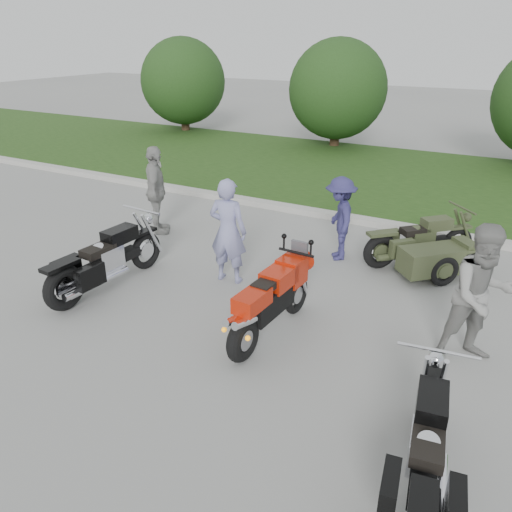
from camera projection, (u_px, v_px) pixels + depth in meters
The scene contains 13 objects.
ground at pixel (198, 346), 7.12m from camera, with size 80.00×80.00×0.00m, color gray.
curb at pixel (342, 217), 11.90m from camera, with size 60.00×0.30×0.15m, color #AEACA4.
grass_strip at pixel (388, 177), 15.23m from camera, with size 60.00×8.00×0.14m, color #375B1F.
tree_far_left at pixel (183, 81), 21.42m from camera, with size 3.60×3.60×4.00m.
tree_mid_left at pixel (338, 89), 18.35m from camera, with size 3.60×3.60×4.00m.
sportbike_red at pixel (270, 300), 7.14m from camera, with size 0.44×2.15×1.02m.
cruiser_left at pixel (103, 263), 8.50m from camera, with size 0.48×2.58×0.99m.
cruiser_right at pixel (425, 460), 4.62m from camera, with size 0.59×2.38×0.92m.
cruiser_sidecar at pixel (428, 252), 9.14m from camera, with size 1.99×2.08×0.90m.
person_stripe at pixel (228, 231), 8.66m from camera, with size 0.69×0.45×1.88m, color #8B8DBE.
person_grey at pixel (482, 295), 6.48m from camera, with size 0.95×0.74×1.95m, color gray.
person_denim at pixel (340, 219), 9.60m from camera, with size 1.06×0.61×1.64m, color navy.
person_back at pixel (156, 191), 10.81m from camera, with size 1.13×0.47×1.93m, color #9C9C97.
Camera 1 is at (3.59, -4.85, 4.09)m, focal length 35.00 mm.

